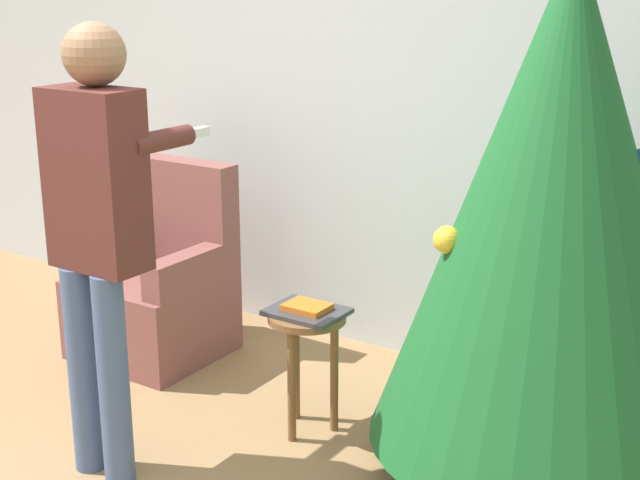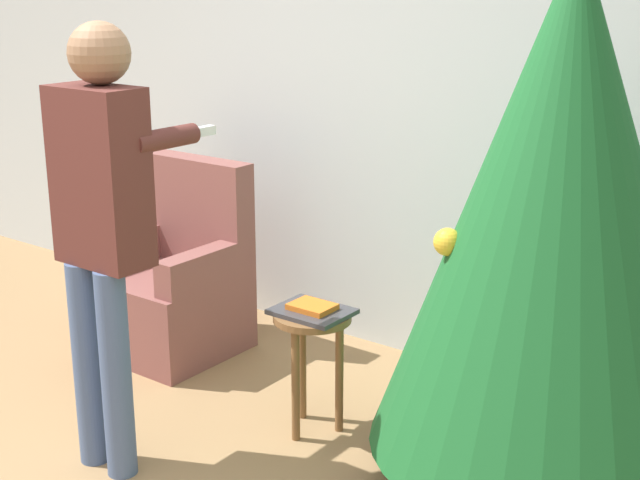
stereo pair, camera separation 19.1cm
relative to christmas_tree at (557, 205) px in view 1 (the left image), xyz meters
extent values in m
cube|color=silver|center=(-1.25, 0.81, 0.23)|extent=(8.00, 0.06, 2.70)
cylinder|color=brown|center=(0.00, 0.00, -1.03)|extent=(0.10, 0.10, 0.17)
cone|color=#195B28|center=(0.00, 0.00, 0.00)|extent=(1.34, 1.34, 1.89)
sphere|color=gold|center=(-0.32, -0.23, -0.13)|extent=(0.11, 0.11, 0.11)
cube|color=brown|center=(-2.12, 0.04, -0.90)|extent=(0.69, 0.64, 0.42)
cube|color=brown|center=(-2.12, 0.30, -0.40)|extent=(0.69, 0.14, 0.58)
cube|color=brown|center=(-2.41, 0.04, -0.60)|extent=(0.12, 0.58, 0.18)
cube|color=brown|center=(-1.84, 0.04, -0.60)|extent=(0.12, 0.58, 0.18)
cylinder|color=#475B84|center=(-1.54, -0.94, -0.69)|extent=(0.12, 0.12, 0.86)
cylinder|color=#475B84|center=(-1.37, -0.94, -0.69)|extent=(0.12, 0.12, 0.86)
cube|color=#562823|center=(-1.45, -0.88, 0.08)|extent=(0.37, 0.20, 0.68)
sphere|color=#936B4C|center=(-1.45, -0.84, 0.53)|extent=(0.23, 0.23, 0.23)
cylinder|color=#562823|center=(-1.61, -0.69, 0.21)|extent=(0.08, 0.30, 0.08)
cylinder|color=#562823|center=(-1.29, -0.69, 0.21)|extent=(0.08, 0.30, 0.08)
cube|color=white|center=(-1.29, -0.50, 0.21)|extent=(0.04, 0.14, 0.04)
cylinder|color=brown|center=(-0.98, -0.19, -0.59)|extent=(0.34, 0.34, 0.03)
cylinder|color=brown|center=(-0.98, -0.31, -0.86)|extent=(0.04, 0.04, 0.51)
cylinder|color=brown|center=(-0.87, -0.13, -0.86)|extent=(0.04, 0.04, 0.51)
cylinder|color=brown|center=(-1.08, -0.13, -0.86)|extent=(0.04, 0.04, 0.51)
cube|color=#38383D|center=(-0.98, -0.19, -0.56)|extent=(0.32, 0.25, 0.02)
cube|color=orange|center=(-0.98, -0.19, -0.54)|extent=(0.18, 0.14, 0.02)
camera|label=1|loc=(1.01, -3.10, 0.81)|focal=50.00mm
camera|label=2|loc=(1.17, -2.99, 0.81)|focal=50.00mm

